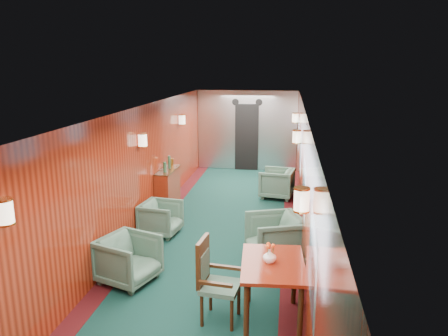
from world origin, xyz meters
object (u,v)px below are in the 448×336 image
object	(u,v)px
armchair_left_near	(129,259)
armchair_left_far	(161,218)
armchair_right_near	(275,238)
armchair_right_far	(277,183)
credenza	(168,189)
side_chair	(213,277)
dining_table	(273,272)

from	to	relation	value
armchair_left_near	armchair_left_far	bearing A→B (deg)	21.52
armchair_right_near	armchair_right_far	bearing A→B (deg)	161.55
credenza	armchair_left_near	world-z (taller)	credenza
side_chair	armchair_left_far	bearing A→B (deg)	125.22
credenza	armchair_right_near	world-z (taller)	credenza
side_chair	armchair_left_far	size ratio (longest dim) A/B	1.54
credenza	armchair_right_far	xyz separation A→B (m)	(2.34, 1.29, -0.12)
dining_table	armchair_right_far	world-z (taller)	dining_table
armchair_right_near	dining_table	bearing A→B (deg)	-18.81
armchair_right_near	armchair_right_far	distance (m)	3.51
credenza	armchair_right_far	size ratio (longest dim) A/B	1.55
credenza	armchair_right_near	xyz separation A→B (m)	(2.42, -2.22, -0.09)
armchair_right_far	credenza	bearing A→B (deg)	-51.97
armchair_left_far	armchair_right_near	size ratio (longest dim) A/B	0.82
armchair_left_near	credenza	bearing A→B (deg)	25.05
side_chair	armchair_right_near	bearing A→B (deg)	74.88
credenza	armchair_right_far	distance (m)	2.67
armchair_right_near	armchair_right_far	xyz separation A→B (m)	(-0.08, 3.51, -0.04)
side_chair	armchair_left_near	size ratio (longest dim) A/B	1.39
side_chair	armchair_left_near	bearing A→B (deg)	157.09
side_chair	credenza	distance (m)	4.38
side_chair	armchair_left_near	xyz separation A→B (m)	(-1.40, 0.78, -0.23)
armchair_left_near	armchair_right_far	distance (m)	4.98
side_chair	armchair_right_far	world-z (taller)	side_chair
armchair_left_near	armchair_right_near	world-z (taller)	armchair_right_near
side_chair	armchair_left_near	distance (m)	1.62
dining_table	armchair_right_far	xyz separation A→B (m)	(-0.11, 5.29, -0.33)
dining_table	side_chair	size ratio (longest dim) A/B	1.05
dining_table	armchair_left_far	distance (m)	3.43
credenza	armchair_left_far	size ratio (longest dim) A/B	1.72
side_chair	armchair_right_near	size ratio (longest dim) A/B	1.26
credenza	armchair_right_far	bearing A→B (deg)	28.87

